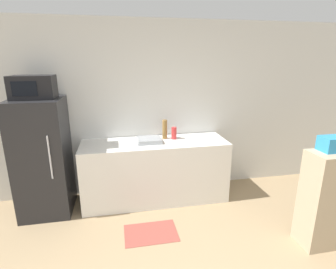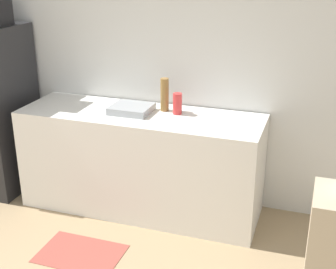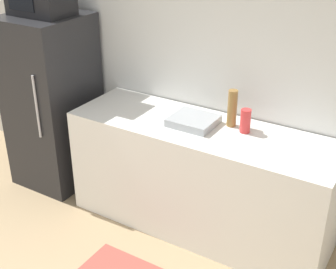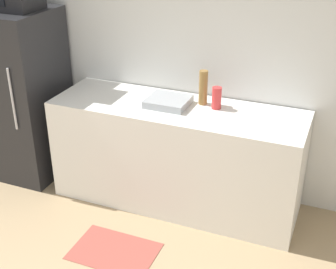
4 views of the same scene
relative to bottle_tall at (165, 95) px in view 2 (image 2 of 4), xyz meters
name	(u,v)px [view 2 (image 2 of 4)]	position (x,y,z in m)	size (l,w,h in m)	color
wall_back	(127,55)	(-0.44, 0.24, 0.26)	(8.00, 0.06, 2.60)	silver
counter	(141,162)	(-0.17, -0.14, -0.59)	(2.09, 0.67, 0.90)	silver
sink_basin	(132,109)	(-0.25, -0.13, -0.11)	(0.33, 0.31, 0.06)	#9EA3A8
bottle_tall	(165,95)	(0.00, 0.00, 0.00)	(0.07, 0.07, 0.28)	olive
bottle_short	(177,104)	(0.13, -0.05, -0.05)	(0.08, 0.08, 0.18)	red
kitchen_rug	(81,253)	(-0.36, -0.97, -1.04)	(0.64, 0.44, 0.01)	#99473D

